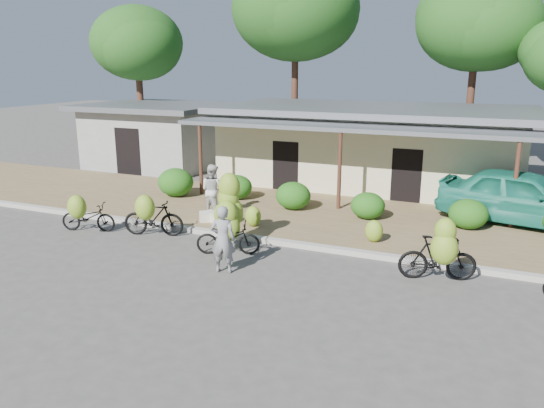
{
  "coord_description": "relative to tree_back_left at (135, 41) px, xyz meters",
  "views": [
    {
      "loc": [
        5.03,
        -11.5,
        5.09
      ],
      "look_at": [
        -0.79,
        1.99,
        1.2
      ],
      "focal_mm": 35.0,
      "sensor_mm": 36.0,
      "label": 1
    }
  ],
  "objects": [
    {
      "name": "bike_far_left",
      "position": [
        7.17,
        -12.41,
        -5.73
      ],
      "size": [
        1.82,
        1.41,
        1.32
      ],
      "rotation": [
        0.0,
        0.0,
        1.86
      ],
      "color": "black",
      "rests_on": "ground"
    },
    {
      "name": "loose_banana_b",
      "position": [
        11.82,
        -10.14,
        -5.83
      ],
      "size": [
        0.52,
        0.44,
        0.65
      ],
      "primitive_type": "ellipsoid",
      "color": "#97B32C",
      "rests_on": "sidewalk"
    },
    {
      "name": "shop_main",
      "position": [
        13.69,
        -2.18,
        -4.56
      ],
      "size": [
        13.0,
        8.5,
        3.35
      ],
      "color": "beige",
      "rests_on": "ground"
    },
    {
      "name": "tree_far_center",
      "position": [
        8.0,
        3.0,
        1.69
      ],
      "size": [
        6.71,
        6.71,
        10.55
      ],
      "color": "#472A1C",
      "rests_on": "ground"
    },
    {
      "name": "shop_grey",
      "position": [
        2.69,
        -2.12,
        -4.66
      ],
      "size": [
        7.0,
        6.0,
        3.15
      ],
      "color": "#979893",
      "rests_on": "ground"
    },
    {
      "name": "bike_right",
      "position": [
        17.67,
        -12.15,
        -5.56
      ],
      "size": [
        1.93,
        1.4,
        1.74
      ],
      "rotation": [
        0.0,
        0.0,
        1.86
      ],
      "color": "black",
      "rests_on": "ground"
    },
    {
      "name": "loose_banana_a",
      "position": [
        10.86,
        -10.39,
        -5.81
      ],
      "size": [
        0.57,
        0.48,
        0.71
      ],
      "primitive_type": "ellipsoid",
      "color": "#97B32C",
      "rests_on": "sidewalk"
    },
    {
      "name": "hedge_2",
      "position": [
        12.24,
        -7.72,
        -5.67
      ],
      "size": [
        1.25,
        1.12,
        0.97
      ],
      "primitive_type": "ellipsoid",
      "color": "#265212",
      "rests_on": "sidewalk"
    },
    {
      "name": "tree_back_left",
      "position": [
        0.0,
        0.0,
        0.0
      ],
      "size": [
        5.07,
        4.94,
        8.16
      ],
      "color": "#472A1C",
      "rests_on": "ground"
    },
    {
      "name": "vendor",
      "position": [
        12.64,
        -13.61,
        -5.41
      ],
      "size": [
        0.72,
        0.56,
        1.74
      ],
      "primitive_type": "imported",
      "rotation": [
        0.0,
        0.0,
        3.4
      ],
      "color": "gray",
      "rests_on": "ground"
    },
    {
      "name": "curb",
      "position": [
        13.69,
        -11.11,
        -6.2
      ],
      "size": [
        60.0,
        0.25,
        0.15
      ],
      "primitive_type": "cube",
      "color": "#A8A399",
      "rests_on": "ground"
    },
    {
      "name": "hedge_3",
      "position": [
        14.93,
        -7.85,
        -5.72
      ],
      "size": [
        1.13,
        1.02,
        0.88
      ],
      "primitive_type": "ellipsoid",
      "color": "#265212",
      "rests_on": "sidewalk"
    },
    {
      "name": "bike_left",
      "position": [
        9.32,
        -11.97,
        -5.63
      ],
      "size": [
        1.93,
        1.39,
        1.44
      ],
      "rotation": [
        0.0,
        0.0,
        1.86
      ],
      "color": "black",
      "rests_on": "ground"
    },
    {
      "name": "sidewalk",
      "position": [
        13.69,
        -8.11,
        -6.22
      ],
      "size": [
        60.0,
        6.0,
        0.12
      ],
      "primitive_type": "cube",
      "color": "olive",
      "rests_on": "ground"
    },
    {
      "name": "tree_center_right",
      "position": [
        17.0,
        3.5,
        0.81
      ],
      "size": [
        5.8,
        5.73,
        9.28
      ],
      "color": "#472A1C",
      "rests_on": "ground"
    },
    {
      "name": "ground",
      "position": [
        13.69,
        -13.11,
        -6.28
      ],
      "size": [
        100.0,
        100.0,
        0.0
      ],
      "primitive_type": "plane",
      "color": "#484543",
      "rests_on": "ground"
    },
    {
      "name": "bystander",
      "position": [
        10.02,
        -9.51,
        -5.29
      ],
      "size": [
        0.97,
        0.83,
        1.75
      ],
      "primitive_type": "imported",
      "rotation": [
        0.0,
        0.0,
        2.92
      ],
      "color": "silver",
      "rests_on": "sidewalk"
    },
    {
      "name": "sack_near",
      "position": [
        10.34,
        -10.1,
        -6.01
      ],
      "size": [
        0.93,
        0.81,
        0.3
      ],
      "primitive_type": "cube",
      "rotation": [
        0.0,
        0.0,
        0.6
      ],
      "color": "silver",
      "rests_on": "sidewalk"
    },
    {
      "name": "sack_far",
      "position": [
        10.37,
        -10.11,
        -6.02
      ],
      "size": [
        0.84,
        0.67,
        0.28
      ],
      "primitive_type": "cube",
      "rotation": [
        0.0,
        0.0,
        -0.45
      ],
      "color": "silver",
      "rests_on": "sidewalk"
    },
    {
      "name": "hedge_4",
      "position": [
        18.06,
        -7.7,
        -5.69
      ],
      "size": [
        1.2,
        1.08,
        0.93
      ],
      "primitive_type": "ellipsoid",
      "color": "#265212",
      "rests_on": "sidewalk"
    },
    {
      "name": "loose_banana_c",
      "position": [
        15.66,
        -10.12,
        -5.84
      ],
      "size": [
        0.52,
        0.44,
        0.65
      ],
      "primitive_type": "ellipsoid",
      "color": "#97B32C",
      "rests_on": "sidewalk"
    },
    {
      "name": "teal_van",
      "position": [
        19.57,
        -6.49,
        -5.28
      ],
      "size": [
        5.46,
        3.0,
        1.76
      ],
      "primitive_type": "imported",
      "rotation": [
        0.0,
        0.0,
        1.38
      ],
      "color": "#1B7D66",
      "rests_on": "sidewalk"
    },
    {
      "name": "hedge_0",
      "position": [
        7.39,
        -7.75,
        -5.61
      ],
      "size": [
        1.41,
        1.27,
        1.1
      ],
      "primitive_type": "ellipsoid",
      "color": "#265212",
      "rests_on": "sidewalk"
    },
    {
      "name": "hedge_1",
      "position": [
        9.75,
        -7.18,
        -5.7
      ],
      "size": [
        1.17,
        1.06,
        0.91
      ],
      "primitive_type": "ellipsoid",
      "color": "#265212",
      "rests_on": "sidewalk"
    },
    {
      "name": "bike_center",
      "position": [
        12.03,
        -12.16,
        -5.41
      ],
      "size": [
        1.85,
        1.43,
        2.18
      ],
      "rotation": [
        0.0,
        0.0,
        1.95
      ],
      "color": "black",
      "rests_on": "ground"
    }
  ]
}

